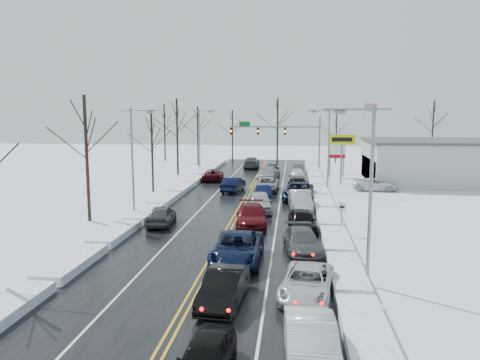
# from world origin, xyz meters

# --- Properties ---
(ground) EXTENTS (160.00, 160.00, 0.00)m
(ground) POSITION_xyz_m (0.00, 0.00, 0.00)
(ground) COLOR silver
(ground) RESTS_ON ground
(road_surface) EXTENTS (14.00, 84.00, 0.01)m
(road_surface) POSITION_xyz_m (0.00, 2.00, 0.01)
(road_surface) COLOR black
(road_surface) RESTS_ON ground
(snow_bank_left) EXTENTS (1.80, 72.00, 0.51)m
(snow_bank_left) POSITION_xyz_m (-7.60, 2.00, 0.00)
(snow_bank_left) COLOR white
(snow_bank_left) RESTS_ON ground
(snow_bank_right) EXTENTS (1.80, 72.00, 0.51)m
(snow_bank_right) POSITION_xyz_m (7.60, 2.00, 0.00)
(snow_bank_right) COLOR white
(snow_bank_right) RESTS_ON ground
(traffic_signal_mast) EXTENTS (13.28, 0.39, 8.00)m
(traffic_signal_mast) POSITION_xyz_m (3.45, 27.99, 5.48)
(traffic_signal_mast) COLOR slate
(traffic_signal_mast) RESTS_ON ground
(tires_plus_sign) EXTENTS (3.20, 0.34, 6.00)m
(tires_plus_sign) POSITION_xyz_m (10.50, 15.99, 4.99)
(tires_plus_sign) COLOR slate
(tires_plus_sign) RESTS_ON ground
(used_vehicles_sign) EXTENTS (2.20, 0.22, 4.65)m
(used_vehicles_sign) POSITION_xyz_m (10.50, 22.00, 3.32)
(used_vehicles_sign) COLOR slate
(used_vehicles_sign) RESTS_ON ground
(speed_limit_sign) EXTENTS (0.55, 0.09, 2.35)m
(speed_limit_sign) POSITION_xyz_m (8.20, -8.00, 1.63)
(speed_limit_sign) COLOR slate
(speed_limit_sign) RESTS_ON ground
(flagpole) EXTENTS (1.87, 1.20, 10.00)m
(flagpole) POSITION_xyz_m (15.17, 30.00, 5.93)
(flagpole) COLOR silver
(flagpole) RESTS_ON ground
(dealership_building) EXTENTS (20.40, 12.40, 5.30)m
(dealership_building) POSITION_xyz_m (23.98, 18.00, 2.66)
(dealership_building) COLOR #B7B6B1
(dealership_building) RESTS_ON ground
(streetlight_se) EXTENTS (3.20, 0.25, 9.00)m
(streetlight_se) POSITION_xyz_m (8.30, -18.00, 5.31)
(streetlight_se) COLOR slate
(streetlight_se) RESTS_ON ground
(streetlight_ne) EXTENTS (3.20, 0.25, 9.00)m
(streetlight_ne) POSITION_xyz_m (8.30, 10.00, 5.31)
(streetlight_ne) COLOR slate
(streetlight_ne) RESTS_ON ground
(streetlight_sw) EXTENTS (3.20, 0.25, 9.00)m
(streetlight_sw) POSITION_xyz_m (-8.30, -4.00, 5.31)
(streetlight_sw) COLOR slate
(streetlight_sw) RESTS_ON ground
(streetlight_nw) EXTENTS (3.20, 0.25, 9.00)m
(streetlight_nw) POSITION_xyz_m (-8.30, 24.00, 5.31)
(streetlight_nw) COLOR slate
(streetlight_nw) RESTS_ON ground
(tree_left_b) EXTENTS (4.00, 4.00, 10.00)m
(tree_left_b) POSITION_xyz_m (-11.50, -6.00, 6.99)
(tree_left_b) COLOR #2D231C
(tree_left_b) RESTS_ON ground
(tree_left_c) EXTENTS (3.40, 3.40, 8.50)m
(tree_left_c) POSITION_xyz_m (-10.50, 8.00, 5.94)
(tree_left_c) COLOR #2D231C
(tree_left_c) RESTS_ON ground
(tree_left_d) EXTENTS (4.20, 4.20, 10.50)m
(tree_left_d) POSITION_xyz_m (-11.20, 22.00, 7.33)
(tree_left_d) COLOR #2D231C
(tree_left_d) RESTS_ON ground
(tree_left_e) EXTENTS (3.80, 3.80, 9.50)m
(tree_left_e) POSITION_xyz_m (-10.80, 34.00, 6.64)
(tree_left_e) COLOR #2D231C
(tree_left_e) RESTS_ON ground
(tree_far_a) EXTENTS (4.00, 4.00, 10.00)m
(tree_far_a) POSITION_xyz_m (-18.00, 40.00, 6.99)
(tree_far_a) COLOR #2D231C
(tree_far_a) RESTS_ON ground
(tree_far_b) EXTENTS (3.60, 3.60, 9.00)m
(tree_far_b) POSITION_xyz_m (-6.00, 41.00, 6.29)
(tree_far_b) COLOR #2D231C
(tree_far_b) RESTS_ON ground
(tree_far_c) EXTENTS (4.40, 4.40, 11.00)m
(tree_far_c) POSITION_xyz_m (2.00, 39.00, 7.68)
(tree_far_c) COLOR #2D231C
(tree_far_c) RESTS_ON ground
(tree_far_d) EXTENTS (3.40, 3.40, 8.50)m
(tree_far_d) POSITION_xyz_m (12.00, 40.50, 5.94)
(tree_far_d) COLOR #2D231C
(tree_far_d) RESTS_ON ground
(tree_far_e) EXTENTS (4.20, 4.20, 10.50)m
(tree_far_e) POSITION_xyz_m (28.00, 41.00, 7.33)
(tree_far_e) COLOR #2D231C
(tree_far_e) RESTS_ON ground
(queued_car_1) EXTENTS (2.00, 4.83, 1.55)m
(queued_car_1) POSITION_xyz_m (1.64, -21.01, 0.00)
(queued_car_1) COLOR black
(queued_car_1) RESTS_ON ground
(queued_car_2) EXTENTS (2.79, 6.05, 1.68)m
(queued_car_2) POSITION_xyz_m (1.56, -15.06, 0.00)
(queued_car_2) COLOR black
(queued_car_2) RESTS_ON ground
(queued_car_3) EXTENTS (2.78, 5.84, 1.64)m
(queued_car_3) POSITION_xyz_m (1.60, -6.42, 0.00)
(queued_car_3) COLOR #4D0A10
(queued_car_3) RESTS_ON ground
(queued_car_4) EXTENTS (2.61, 5.21, 1.70)m
(queued_car_4) POSITION_xyz_m (1.84, -0.88, 0.00)
(queued_car_4) COLOR #B8B8BA
(queued_car_4) RESTS_ON ground
(queued_car_5) EXTENTS (1.73, 4.40, 1.43)m
(queued_car_5) POSITION_xyz_m (1.85, 4.77, 0.00)
(queued_car_5) COLOR black
(queued_car_5) RESTS_ON ground
(queued_car_6) EXTENTS (2.55, 5.28, 1.45)m
(queued_car_6) POSITION_xyz_m (1.91, 10.01, 0.00)
(queued_car_6) COLOR #9A9DA1
(queued_car_6) RESTS_ON ground
(queued_car_7) EXTENTS (2.87, 5.69, 1.59)m
(queued_car_7) POSITION_xyz_m (1.55, 18.55, 0.00)
(queued_car_7) COLOR gray
(queued_car_7) RESTS_ON ground
(queued_car_8) EXTENTS (2.15, 4.78, 1.59)m
(queued_car_8) POSITION_xyz_m (1.92, 22.95, 0.00)
(queued_car_8) COLOR black
(queued_car_8) RESTS_ON ground
(queued_car_10) EXTENTS (3.01, 5.33, 1.41)m
(queued_car_10) POSITION_xyz_m (5.43, -19.79, 0.00)
(queued_car_10) COLOR silver
(queued_car_10) RESTS_ON ground
(queued_car_11) EXTENTS (2.69, 5.38, 1.50)m
(queued_car_11) POSITION_xyz_m (5.34, -12.96, 0.00)
(queued_car_11) COLOR #45484B
(queued_car_11) RESTS_ON ground
(queued_car_12) EXTENTS (2.36, 4.87, 1.60)m
(queued_car_12) POSITION_xyz_m (5.45, -7.44, 0.00)
(queued_car_12) COLOR black
(queued_car_12) RESTS_ON ground
(queued_car_13) EXTENTS (2.25, 5.36, 1.72)m
(queued_car_13) POSITION_xyz_m (5.40, 0.12, 0.00)
(queued_car_13) COLOR #A9ACB1
(queued_car_13) RESTS_ON ground
(queued_car_14) EXTENTS (3.34, 6.30, 1.69)m
(queued_car_14) POSITION_xyz_m (5.28, 5.01, 0.00)
(queued_car_14) COLOR black
(queued_car_14) RESTS_ON ground
(queued_car_15) EXTENTS (2.59, 5.23, 1.46)m
(queued_car_15) POSITION_xyz_m (5.34, 10.01, 0.00)
(queued_car_15) COLOR black
(queued_car_15) RESTS_ON ground
(queued_car_16) EXTENTS (2.14, 4.68, 1.56)m
(queued_car_16) POSITION_xyz_m (5.31, 17.99, 0.00)
(queued_car_16) COLOR white
(queued_car_16) RESTS_ON ground
(queued_car_17) EXTENTS (1.62, 4.13, 1.34)m
(queued_car_17) POSITION_xyz_m (5.40, 25.03, 0.00)
(queued_car_17) COLOR #45474B
(queued_car_17) RESTS_ON ground
(oncoming_car_0) EXTENTS (2.33, 5.07, 1.61)m
(oncoming_car_0) POSITION_xyz_m (-1.77, 9.06, 0.00)
(oncoming_car_0) COLOR black
(oncoming_car_0) RESTS_ON ground
(oncoming_car_1) EXTENTS (2.80, 5.42, 1.46)m
(oncoming_car_1) POSITION_xyz_m (-5.43, 17.26, 0.00)
(oncoming_car_1) COLOR #4E0A0F
(oncoming_car_1) RESTS_ON ground
(oncoming_car_2) EXTENTS (2.59, 5.95, 1.71)m
(oncoming_car_2) POSITION_xyz_m (-1.72, 31.12, 0.00)
(oncoming_car_2) COLOR #45474A
(oncoming_car_2) RESTS_ON ground
(oncoming_car_3) EXTENTS (2.19, 4.66, 1.54)m
(oncoming_car_3) POSITION_xyz_m (-5.37, -6.66, 0.00)
(oncoming_car_3) COLOR #404245
(oncoming_car_3) RESTS_ON ground
(parked_car_0) EXTENTS (5.08, 2.69, 1.36)m
(parked_car_0) POSITION_xyz_m (13.81, 11.49, 0.00)
(parked_car_0) COLOR white
(parked_car_0) RESTS_ON ground
(parked_car_1) EXTENTS (2.56, 5.45, 1.54)m
(parked_car_1) POSITION_xyz_m (16.86, 15.35, 0.00)
(parked_car_1) COLOR black
(parked_car_1) RESTS_ON ground
(parked_car_2) EXTENTS (2.11, 4.84, 1.62)m
(parked_car_2) POSITION_xyz_m (15.04, 20.53, 0.00)
(parked_car_2) COLOR black
(parked_car_2) RESTS_ON ground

